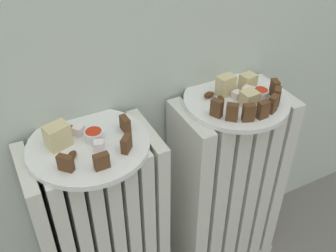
% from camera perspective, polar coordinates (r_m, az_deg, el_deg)
% --- Properties ---
extents(radiator_left, '(0.30, 0.17, 0.58)m').
position_cam_1_polar(radiator_left, '(1.05, -9.38, -15.59)').
color(radiator_left, silver).
rests_on(radiator_left, ground_plane).
extents(radiator_right, '(0.30, 0.17, 0.58)m').
position_cam_1_polar(radiator_right, '(1.16, 8.27, -8.96)').
color(radiator_right, silver).
rests_on(radiator_right, ground_plane).
extents(plate_left, '(0.26, 0.26, 0.01)m').
position_cam_1_polar(plate_left, '(0.83, -11.41, -2.72)').
color(plate_left, white).
rests_on(plate_left, radiator_left).
extents(plate_right, '(0.26, 0.26, 0.01)m').
position_cam_1_polar(plate_right, '(0.97, 9.81, 3.67)').
color(plate_right, white).
rests_on(plate_right, radiator_right).
extents(dark_cake_slice_left_0, '(0.03, 0.03, 0.03)m').
position_cam_1_polar(dark_cake_slice_left_0, '(0.77, -14.58, -5.21)').
color(dark_cake_slice_left_0, '#56351E').
rests_on(dark_cake_slice_left_0, plate_left).
extents(dark_cake_slice_left_1, '(0.03, 0.01, 0.03)m').
position_cam_1_polar(dark_cake_slice_left_1, '(0.76, -9.58, -5.05)').
color(dark_cake_slice_left_1, '#56351E').
rests_on(dark_cake_slice_left_1, plate_left).
extents(dark_cake_slice_left_2, '(0.03, 0.03, 0.03)m').
position_cam_1_polar(dark_cake_slice_left_2, '(0.79, -6.04, -2.58)').
color(dark_cake_slice_left_2, '#56351E').
rests_on(dark_cake_slice_left_2, plate_left).
extents(dark_cake_slice_left_3, '(0.02, 0.03, 0.03)m').
position_cam_1_polar(dark_cake_slice_left_3, '(0.84, -6.21, 0.28)').
color(dark_cake_slice_left_3, '#56351E').
rests_on(dark_cake_slice_left_3, plate_left).
extents(marble_cake_slice_left_0, '(0.06, 0.05, 0.05)m').
position_cam_1_polar(marble_cake_slice_left_0, '(0.82, -15.65, -1.39)').
color(marble_cake_slice_left_0, beige).
rests_on(marble_cake_slice_left_0, plate_left).
extents(turkish_delight_left_0, '(0.03, 0.03, 0.02)m').
position_cam_1_polar(turkish_delight_left_0, '(0.80, -9.93, -2.83)').
color(turkish_delight_left_0, white).
rests_on(turkish_delight_left_0, plate_left).
extents(turkish_delight_left_1, '(0.03, 0.03, 0.02)m').
position_cam_1_polar(turkish_delight_left_1, '(0.85, -12.81, -0.62)').
color(turkish_delight_left_1, white).
rests_on(turkish_delight_left_1, plate_left).
extents(medjool_date_left_0, '(0.03, 0.03, 0.02)m').
position_cam_1_polar(medjool_date_left_0, '(0.87, -14.25, -0.22)').
color(medjool_date_left_0, '#4C2814').
rests_on(medjool_date_left_0, plate_left).
extents(medjool_date_left_1, '(0.03, 0.03, 0.01)m').
position_cam_1_polar(medjool_date_left_1, '(0.79, -13.72, -4.12)').
color(medjool_date_left_1, '#4C2814').
rests_on(medjool_date_left_1, plate_left).
extents(jam_bowl_left, '(0.04, 0.04, 0.02)m').
position_cam_1_polar(jam_bowl_left, '(0.83, -10.66, -1.26)').
color(jam_bowl_left, white).
rests_on(jam_bowl_left, plate_left).
extents(dark_cake_slice_right_0, '(0.02, 0.03, 0.04)m').
position_cam_1_polar(dark_cake_slice_right_0, '(0.89, 7.05, 2.58)').
color(dark_cake_slice_right_0, '#56351E').
rests_on(dark_cake_slice_right_0, plate_right).
extents(dark_cake_slice_right_1, '(0.03, 0.03, 0.04)m').
position_cam_1_polar(dark_cake_slice_right_1, '(0.88, 9.24, 1.98)').
color(dark_cake_slice_right_1, '#56351E').
rests_on(dark_cake_slice_right_1, plate_right).
extents(dark_cake_slice_right_2, '(0.03, 0.02, 0.04)m').
position_cam_1_polar(dark_cake_slice_right_2, '(0.88, 11.57, 1.88)').
color(dark_cake_slice_right_2, '#56351E').
rests_on(dark_cake_slice_right_2, plate_right).
extents(dark_cake_slice_right_3, '(0.03, 0.02, 0.04)m').
position_cam_1_polar(dark_cake_slice_right_3, '(0.90, 13.58, 2.29)').
color(dark_cake_slice_right_3, '#56351E').
rests_on(dark_cake_slice_right_3, plate_right).
extents(dark_cake_slice_right_4, '(0.03, 0.02, 0.04)m').
position_cam_1_polar(dark_cake_slice_right_4, '(0.92, 14.94, 3.11)').
color(dark_cake_slice_right_4, '#56351E').
rests_on(dark_cake_slice_right_4, plate_right).
extents(dark_cake_slice_right_5, '(0.03, 0.03, 0.04)m').
position_cam_1_polar(dark_cake_slice_right_5, '(0.95, 15.46, 4.17)').
color(dark_cake_slice_right_5, '#56351E').
rests_on(dark_cake_slice_right_5, plate_right).
extents(dark_cake_slice_right_6, '(0.02, 0.03, 0.04)m').
position_cam_1_polar(dark_cake_slice_right_6, '(0.98, 15.13, 5.30)').
color(dark_cake_slice_right_6, '#56351E').
rests_on(dark_cake_slice_right_6, plate_right).
extents(marble_cake_slice_right_0, '(0.04, 0.04, 0.04)m').
position_cam_1_polar(marble_cake_slice_right_0, '(1.00, 11.47, 6.30)').
color(marble_cake_slice_right_0, beige).
rests_on(marble_cake_slice_right_0, plate_right).
extents(marble_cake_slice_right_1, '(0.05, 0.03, 0.05)m').
position_cam_1_polar(marble_cake_slice_right_1, '(0.96, 8.33, 5.83)').
color(marble_cake_slice_right_1, beige).
rests_on(marble_cake_slice_right_1, plate_right).
extents(marble_cake_slice_right_2, '(0.04, 0.04, 0.04)m').
position_cam_1_polar(marble_cake_slice_right_2, '(0.94, 11.65, 3.91)').
color(marble_cake_slice_right_2, beige).
rests_on(marble_cake_slice_right_2, plate_right).
extents(turkish_delight_right_0, '(0.02, 0.02, 0.02)m').
position_cam_1_polar(turkish_delight_right_0, '(0.96, 9.88, 4.44)').
color(turkish_delight_right_0, white).
rests_on(turkish_delight_right_0, plate_right).
extents(turkish_delight_right_1, '(0.04, 0.04, 0.03)m').
position_cam_1_polar(turkish_delight_right_1, '(0.97, 11.46, 4.78)').
color(turkish_delight_right_1, white).
rests_on(turkish_delight_right_1, plate_right).
extents(medjool_date_right_0, '(0.03, 0.02, 0.01)m').
position_cam_1_polar(medjool_date_right_0, '(0.96, 5.94, 4.51)').
color(medjool_date_right_0, '#4C2814').
rests_on(medjool_date_right_0, plate_right).
extents(medjool_date_right_1, '(0.02, 0.03, 0.02)m').
position_cam_1_polar(medjool_date_right_1, '(0.94, 7.65, 3.79)').
color(medjool_date_right_1, '#4C2814').
rests_on(medjool_date_right_1, plate_right).
extents(jam_bowl_right, '(0.04, 0.04, 0.02)m').
position_cam_1_polar(jam_bowl_right, '(0.97, 13.18, 4.59)').
color(jam_bowl_right, white).
rests_on(jam_bowl_right, plate_right).
extents(fork, '(0.06, 0.10, 0.00)m').
position_cam_1_polar(fork, '(0.98, 9.53, 4.72)').
color(fork, silver).
rests_on(fork, plate_right).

